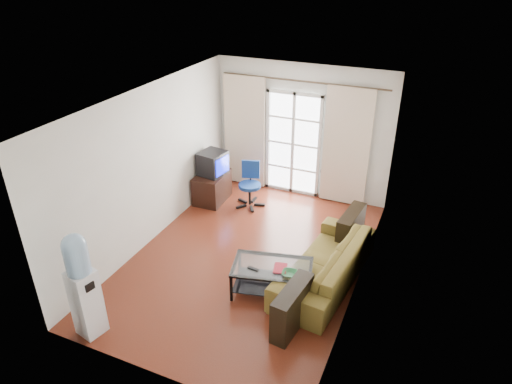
% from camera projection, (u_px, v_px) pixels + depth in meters
% --- Properties ---
extents(floor, '(5.20, 5.20, 0.00)m').
position_uv_depth(floor, '(249.00, 258.00, 7.63)').
color(floor, maroon).
rests_on(floor, ground).
extents(ceiling, '(5.20, 5.20, 0.00)m').
position_uv_depth(ceiling, '(247.00, 100.00, 6.36)').
color(ceiling, white).
rests_on(ceiling, wall_back).
extents(wall_back, '(3.60, 0.02, 2.70)m').
position_uv_depth(wall_back, '(302.00, 131.00, 9.10)').
color(wall_back, silver).
rests_on(wall_back, floor).
extents(wall_front, '(3.60, 0.02, 2.70)m').
position_uv_depth(wall_front, '(148.00, 288.00, 4.89)').
color(wall_front, silver).
rests_on(wall_front, floor).
extents(wall_left, '(0.02, 5.20, 2.70)m').
position_uv_depth(wall_left, '(150.00, 166.00, 7.63)').
color(wall_left, silver).
rests_on(wall_left, floor).
extents(wall_right, '(0.02, 5.20, 2.70)m').
position_uv_depth(wall_right, '(365.00, 209.00, 6.36)').
color(wall_right, silver).
rests_on(wall_right, floor).
extents(french_door, '(1.16, 0.06, 2.15)m').
position_uv_depth(french_door, '(293.00, 144.00, 9.24)').
color(french_door, white).
rests_on(french_door, wall_back).
extents(curtain_rod, '(3.30, 0.04, 0.04)m').
position_uv_depth(curtain_rod, '(302.00, 81.00, 8.53)').
color(curtain_rod, '#4C3F2D').
rests_on(curtain_rod, wall_back).
extents(curtain_left, '(0.90, 0.07, 2.35)m').
position_uv_depth(curtain_left, '(245.00, 132.00, 9.49)').
color(curtain_left, beige).
rests_on(curtain_left, curtain_rod).
extents(curtain_right, '(0.90, 0.07, 2.35)m').
position_uv_depth(curtain_right, '(346.00, 148.00, 8.74)').
color(curtain_right, beige).
rests_on(curtain_right, curtain_rod).
extents(radiator, '(0.64, 0.12, 0.64)m').
position_uv_depth(radiator, '(335.00, 186.00, 9.22)').
color(radiator, gray).
rests_on(radiator, floor).
extents(sofa, '(2.45, 1.40, 0.66)m').
position_uv_depth(sofa, '(325.00, 263.00, 6.96)').
color(sofa, brown).
rests_on(sofa, floor).
extents(coffee_table, '(1.29, 0.92, 0.47)m').
position_uv_depth(coffee_table, '(272.00, 275.00, 6.74)').
color(coffee_table, silver).
rests_on(coffee_table, floor).
extents(bowl, '(0.27, 0.27, 0.05)m').
position_uv_depth(bowl, '(290.00, 274.00, 6.46)').
color(bowl, green).
rests_on(bowl, coffee_table).
extents(book, '(0.30, 0.33, 0.02)m').
position_uv_depth(book, '(274.00, 268.00, 6.60)').
color(book, '#B94116').
rests_on(book, coffee_table).
extents(remote, '(0.17, 0.06, 0.02)m').
position_uv_depth(remote, '(253.00, 269.00, 6.58)').
color(remote, black).
rests_on(remote, coffee_table).
extents(tv_stand, '(0.57, 0.82, 0.59)m').
position_uv_depth(tv_stand, '(212.00, 187.00, 9.25)').
color(tv_stand, black).
rests_on(tv_stand, floor).
extents(crt_tv, '(0.57, 0.57, 0.47)m').
position_uv_depth(crt_tv, '(212.00, 163.00, 9.04)').
color(crt_tv, black).
rests_on(crt_tv, tv_stand).
extents(task_chair, '(0.77, 0.77, 0.90)m').
position_uv_depth(task_chair, '(250.00, 193.00, 9.09)').
color(task_chair, black).
rests_on(task_chair, floor).
extents(water_cooler, '(0.38, 0.38, 1.54)m').
position_uv_depth(water_cooler, '(82.00, 284.00, 5.78)').
color(water_cooler, white).
rests_on(water_cooler, floor).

